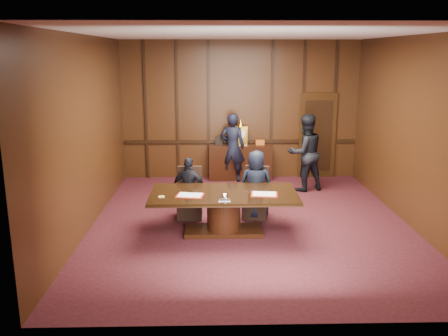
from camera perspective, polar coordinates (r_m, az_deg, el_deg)
The scene contains 13 objects.
room at distance 8.86m, azimuth 3.66°, elevation 4.22°, with size 7.00×7.04×3.50m.
sideboard at distance 12.15m, azimuth 1.98°, elevation 0.88°, with size 1.60×0.45×1.54m.
conference_table at distance 8.50m, azimuth -0.03°, elevation -4.59°, with size 2.62×1.32×0.76m.
folder_left at distance 8.26m, azimuth -4.11°, elevation -3.29°, with size 0.51×0.40×0.02m.
folder_right at distance 8.34m, azimuth 4.86°, elevation -3.15°, with size 0.50×0.38×0.02m.
inkstand at distance 7.98m, azimuth 0.05°, elevation -3.53°, with size 0.20×0.14×0.12m.
notepad at distance 8.24m, azimuth -7.53°, elevation -3.44°, with size 0.10×0.07×0.01m, color #D1BE66.
chair_left at distance 9.41m, azimuth -4.14°, elevation -4.20°, with size 0.48×0.48×0.99m.
chair_right at distance 9.44m, azimuth 3.83°, elevation -4.14°, with size 0.57×0.57×0.99m.
signatory_left at distance 9.24m, azimuth -4.19°, elevation -2.46°, with size 0.72×0.30×1.22m, color black.
signatory_right at distance 9.25m, azimuth 3.87°, elevation -2.02°, with size 0.66×0.43×1.35m, color black.
witness_left at distance 11.90m, azimuth 1.04°, elevation 2.50°, with size 0.63×0.42×1.74m, color black.
witness_right at distance 11.25m, azimuth 9.73°, elevation 1.82°, with size 0.88×0.68×1.80m, color black.
Camera 1 is at (-0.72, -8.57, 3.17)m, focal length 38.00 mm.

